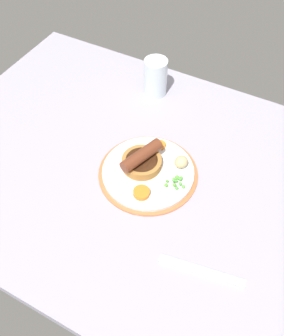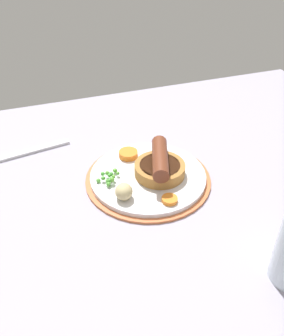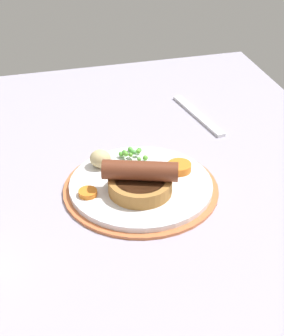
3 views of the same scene
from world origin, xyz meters
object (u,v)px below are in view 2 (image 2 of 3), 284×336
object	(u,v)px
carrot_slice_1	(170,199)
carrot_slice_0	(128,154)
potato_chunk_1	(124,192)
pea_pile	(109,177)
dinner_plate	(148,178)
fork	(29,152)
sausage_pudding	(160,165)

from	to	relation	value
carrot_slice_1	carrot_slice_0	bearing A→B (deg)	-79.52
potato_chunk_1	carrot_slice_0	size ratio (longest dim) A/B	0.90
pea_pile	carrot_slice_0	distance (cm)	8.69
dinner_plate	potato_chunk_1	bearing A→B (deg)	38.63
dinner_plate	carrot_slice_0	bearing A→B (deg)	-74.94
fork	carrot_slice_1	bearing A→B (deg)	121.39
sausage_pudding	fork	bearing A→B (deg)	-107.93
dinner_plate	carrot_slice_0	world-z (taller)	carrot_slice_0
sausage_pudding	carrot_slice_0	size ratio (longest dim) A/B	3.04
carrot_slice_0	fork	world-z (taller)	carrot_slice_0
sausage_pudding	pea_pile	world-z (taller)	sausage_pudding
carrot_slice_0	pea_pile	bearing A→B (deg)	47.56
sausage_pudding	carrot_slice_1	xyz separation A→B (cm)	(1.15, 8.10, -1.61)
potato_chunk_1	carrot_slice_0	world-z (taller)	potato_chunk_1
sausage_pudding	pea_pile	xyz separation A→B (cm)	(9.90, -1.08, -1.10)
potato_chunk_1	carrot_slice_1	size ratio (longest dim) A/B	1.21
pea_pile	dinner_plate	bearing A→B (deg)	175.86
dinner_plate	carrot_slice_1	bearing A→B (deg)	96.67
sausage_pudding	carrot_slice_0	xyz separation A→B (cm)	(4.03, -7.50, -1.38)
pea_pile	potato_chunk_1	xyz separation A→B (cm)	(-1.31, 5.70, 0.58)
pea_pile	carrot_slice_0	xyz separation A→B (cm)	(-5.86, -6.41, -0.28)
pea_pile	fork	bearing A→B (deg)	-50.82
sausage_pudding	carrot_slice_1	bearing A→B (deg)	11.11
pea_pile	fork	size ratio (longest dim) A/B	0.27
dinner_plate	carrot_slice_1	world-z (taller)	carrot_slice_1
sausage_pudding	potato_chunk_1	xyz separation A→B (cm)	(8.59, 4.62, -0.53)
pea_pile	carrot_slice_0	size ratio (longest dim) A/B	1.23
carrot_slice_1	fork	distance (cm)	34.21
dinner_plate	pea_pile	distance (cm)	7.95
carrot_slice_1	fork	xyz separation A→B (cm)	(22.34, -25.87, -1.49)
carrot_slice_0	fork	size ratio (longest dim) A/B	0.22
potato_chunk_1	carrot_slice_0	distance (cm)	12.97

